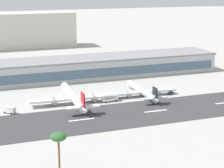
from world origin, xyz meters
TOP-DOWN VIEW (x-y plane):
  - ground_plane at (0.00, 0.00)m, footprint 1400.00×1400.00m
  - runway_strip at (0.00, 0.30)m, footprint 800.00×36.68m
  - runway_centreline_dash_3 at (-38.08, 0.30)m, footprint 12.00×1.20m
  - runway_centreline_dash_4 at (-0.72, 0.30)m, footprint 12.00×1.20m
  - terminal_building at (-13.96, 82.11)m, footprint 184.56×29.36m
  - airliner_red_tail_gate_0 at (-34.37, 25.36)m, footprint 45.62×51.06m
  - airliner_black_tail_gate_1 at (4.29, 26.13)m, footprint 37.84×42.20m
  - service_fuel_truck_0 at (-15.82, 23.45)m, footprint 8.79×3.87m
  - service_box_truck_1 at (-67.11, 21.48)m, footprint 5.83×6.04m
  - service_baggage_tug_2 at (20.37, 24.49)m, footprint 3.57×2.88m
  - palm_tree_1 at (-60.23, -49.87)m, footprint 5.28×5.28m

SIDE VIEW (x-z plane):
  - ground_plane at x=0.00m, z-range 0.00..0.00m
  - runway_strip at x=0.00m, z-range 0.00..0.08m
  - runway_centreline_dash_3 at x=-38.08m, z-range 0.08..0.09m
  - runway_centreline_dash_4 at x=-0.72m, z-range 0.08..0.09m
  - service_baggage_tug_2 at x=20.37m, z-range -0.05..2.15m
  - service_box_truck_1 at x=-67.11m, z-range 0.16..3.41m
  - service_fuel_truck_0 at x=-15.82m, z-range 0.05..4.00m
  - airliner_black_tail_gate_1 at x=4.29m, z-range -1.60..7.20m
  - airliner_red_tail_gate_0 at x=-34.37m, z-range -1.94..8.72m
  - terminal_building at x=-13.96m, z-range 0.00..12.83m
  - palm_tree_1 at x=-60.23m, z-range 5.40..19.96m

